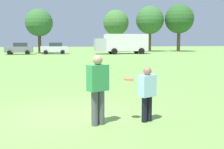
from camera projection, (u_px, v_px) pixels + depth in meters
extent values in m
plane|color=#6B9347|center=(70.00, 116.00, 7.86)|extent=(175.60, 175.60, 0.00)
cylinder|color=#4C4C51|center=(95.00, 108.00, 6.90)|extent=(0.17, 0.17, 0.90)
cylinder|color=#4C4C51|center=(101.00, 107.00, 7.02)|extent=(0.17, 0.17, 0.90)
cube|color=#338C4C|center=(98.00, 78.00, 6.86)|extent=(0.58, 0.47, 0.66)
sphere|color=tan|center=(98.00, 60.00, 6.81)|extent=(0.25, 0.25, 0.25)
cylinder|color=black|center=(149.00, 109.00, 7.32)|extent=(0.15, 0.15, 0.69)
cylinder|color=black|center=(144.00, 109.00, 7.22)|extent=(0.15, 0.15, 0.69)
cube|color=#9EC6E5|center=(147.00, 86.00, 7.19)|extent=(0.50, 0.41, 0.57)
sphere|color=#8C664C|center=(147.00, 71.00, 7.14)|extent=(0.22, 0.22, 0.22)
cylinder|color=#E54C33|center=(129.00, 80.00, 7.20)|extent=(0.27, 0.27, 0.04)
cube|color=#D8590C|center=(150.00, 84.00, 13.62)|extent=(0.32, 0.32, 0.03)
cone|color=orange|center=(150.00, 79.00, 13.59)|extent=(0.24, 0.24, 0.45)
cube|color=slate|center=(19.00, 49.00, 42.49)|extent=(4.23, 1.87, 0.90)
cube|color=#2D333D|center=(21.00, 45.00, 42.46)|extent=(2.03, 1.67, 0.64)
cylinder|color=black|center=(9.00, 53.00, 41.31)|extent=(0.66, 0.23, 0.66)
cylinder|color=black|center=(11.00, 52.00, 43.25)|extent=(0.66, 0.23, 0.66)
cylinder|color=black|center=(27.00, 52.00, 41.86)|extent=(0.66, 0.23, 0.66)
cylinder|color=black|center=(28.00, 52.00, 43.79)|extent=(0.66, 0.23, 0.66)
cube|color=silver|center=(54.00, 49.00, 43.65)|extent=(4.23, 1.87, 0.90)
cube|color=#2D333D|center=(56.00, 45.00, 43.61)|extent=(2.03, 1.67, 0.64)
cylinder|color=black|center=(46.00, 52.00, 42.46)|extent=(0.66, 0.23, 0.66)
cylinder|color=black|center=(46.00, 52.00, 44.40)|extent=(0.66, 0.23, 0.66)
cylinder|color=black|center=(63.00, 52.00, 43.01)|extent=(0.66, 0.23, 0.66)
cylinder|color=black|center=(62.00, 52.00, 44.95)|extent=(0.66, 0.23, 0.66)
cube|color=white|center=(126.00, 43.00, 43.91)|extent=(6.84, 2.61, 2.70)
cube|color=#B2B2B7|center=(100.00, 45.00, 43.07)|extent=(1.84, 2.33, 2.00)
cylinder|color=black|center=(114.00, 51.00, 42.29)|extent=(0.96, 0.30, 0.96)
cylinder|color=black|center=(111.00, 51.00, 44.94)|extent=(0.96, 0.30, 0.96)
cylinder|color=black|center=(142.00, 51.00, 43.22)|extent=(0.96, 0.30, 0.96)
cylinder|color=black|center=(136.00, 51.00, 45.87)|extent=(0.96, 0.30, 0.96)
cylinder|color=brown|center=(40.00, 44.00, 45.62)|extent=(0.53, 0.53, 3.18)
sphere|color=#33662D|center=(39.00, 23.00, 45.18)|extent=(4.54, 4.54, 4.54)
cylinder|color=brown|center=(116.00, 43.00, 53.56)|extent=(0.58, 0.58, 3.49)
sphere|color=#3D7033|center=(116.00, 23.00, 53.08)|extent=(4.98, 4.98, 4.98)
cylinder|color=brown|center=(150.00, 42.00, 53.81)|extent=(0.64, 0.64, 3.82)
sphere|color=#33662D|center=(150.00, 20.00, 53.28)|extent=(5.46, 5.46, 5.46)
cylinder|color=brown|center=(179.00, 41.00, 53.69)|extent=(0.66, 0.66, 3.95)
sphere|color=#285623|center=(179.00, 19.00, 53.15)|extent=(5.65, 5.65, 5.65)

